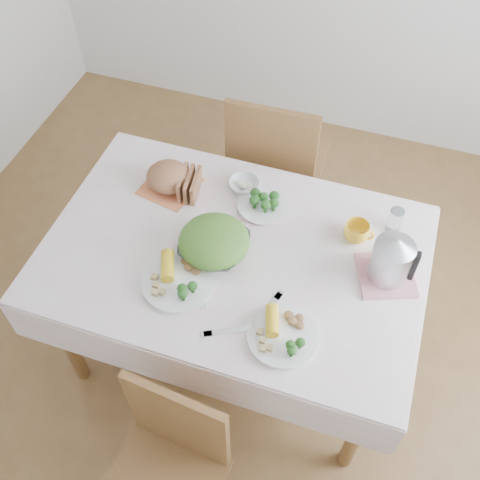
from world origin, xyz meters
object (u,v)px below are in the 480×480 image
(yellow_mug, at_px, (356,232))
(electric_kettle, at_px, (392,258))
(salad_bowl, at_px, (214,246))
(dinner_plate_left, at_px, (178,282))
(dinner_plate_right, at_px, (283,336))
(dining_table, at_px, (234,303))
(chair_far, at_px, (278,167))

(yellow_mug, distance_m, electric_kettle, 0.22)
(salad_bowl, bearing_deg, electric_kettle, 8.07)
(dinner_plate_left, bearing_deg, salad_bowl, 67.39)
(dinner_plate_left, height_order, dinner_plate_right, same)
(dining_table, distance_m, dinner_plate_left, 0.47)
(dinner_plate_left, relative_size, yellow_mug, 2.66)
(yellow_mug, bearing_deg, salad_bowl, -154.94)
(salad_bowl, xyz_separation_m, dinner_plate_right, (0.36, -0.28, -0.02))
(dinner_plate_left, distance_m, yellow_mug, 0.73)
(salad_bowl, height_order, dinner_plate_left, salad_bowl)
(salad_bowl, bearing_deg, dinner_plate_left, -112.61)
(chair_far, bearing_deg, yellow_mug, 127.13)
(salad_bowl, bearing_deg, chair_far, 87.48)
(chair_far, bearing_deg, dining_table, 90.81)
(dinner_plate_right, xyz_separation_m, electric_kettle, (0.30, 0.38, 0.11))
(chair_far, height_order, electric_kettle, electric_kettle)
(yellow_mug, bearing_deg, electric_kettle, -44.84)
(chair_far, distance_m, dinner_plate_right, 1.20)
(dinner_plate_left, xyz_separation_m, yellow_mug, (0.59, 0.43, 0.03))
(yellow_mug, height_order, electric_kettle, electric_kettle)
(dinner_plate_left, bearing_deg, chair_far, 83.59)
(dining_table, height_order, chair_far, chair_far)
(electric_kettle, bearing_deg, salad_bowl, -173.28)
(dining_table, distance_m, chair_far, 0.82)
(dining_table, relative_size, dinner_plate_left, 5.00)
(salad_bowl, relative_size, dinner_plate_left, 0.93)
(dining_table, height_order, electric_kettle, electric_kettle)
(dinner_plate_right, bearing_deg, salad_bowl, 141.71)
(dinner_plate_right, bearing_deg, yellow_mug, 73.56)
(chair_far, xyz_separation_m, dinner_plate_left, (-0.11, -1.02, 0.31))
(dinner_plate_left, xyz_separation_m, electric_kettle, (0.74, 0.28, 0.11))
(dinner_plate_right, distance_m, yellow_mug, 0.55)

